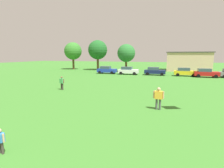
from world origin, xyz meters
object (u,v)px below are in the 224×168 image
(child_kite_flyer, at_px, (0,139))
(tree_far_right, at_px, (126,53))
(parked_car_white_1, at_px, (128,71))
(tree_center, at_px, (98,50))
(parked_car_red_4, at_px, (206,73))
(tree_far_left, at_px, (73,51))
(adult_bystander, at_px, (158,96))
(parked_car_blue_0, at_px, (107,70))
(bystander_near_trees, at_px, (62,82))
(parked_car_navy_2, at_px, (154,71))
(parked_car_yellow_3, at_px, (185,72))

(child_kite_flyer, distance_m, tree_far_right, 38.47)
(parked_car_white_1, distance_m, tree_center, 14.66)
(tree_far_right, bearing_deg, parked_car_red_4, -20.34)
(tree_far_left, xyz_separation_m, tree_center, (7.85, -0.21, 0.28))
(parked_car_white_1, bearing_deg, tree_far_left, 153.54)
(parked_car_red_4, height_order, tree_far_left, tree_far_left)
(adult_bystander, distance_m, parked_car_white_1, 25.25)
(child_kite_flyer, relative_size, parked_car_white_1, 0.26)
(parked_car_blue_0, bearing_deg, child_kite_flyer, -78.94)
(child_kite_flyer, distance_m, adult_bystander, 10.41)
(adult_bystander, xyz_separation_m, tree_far_left, (-25.93, 33.29, 4.27))
(child_kite_flyer, xyz_separation_m, parked_car_white_1, (-1.35, 32.51, 0.19))
(tree_center, bearing_deg, bystander_near_trees, -77.05)
(tree_far_left, height_order, tree_far_right, tree_far_left)
(bystander_near_trees, relative_size, tree_far_left, 0.21)
(adult_bystander, xyz_separation_m, tree_center, (-18.08, 33.08, 4.55))
(parked_car_navy_2, distance_m, tree_center, 18.94)
(parked_car_blue_0, distance_m, parked_car_red_4, 20.27)
(parked_car_blue_0, distance_m, parked_car_yellow_3, 16.65)
(bystander_near_trees, bearing_deg, tree_far_left, 134.68)
(bystander_near_trees, distance_m, parked_car_navy_2, 21.98)
(parked_car_yellow_3, xyz_separation_m, tree_far_left, (-30.00, 8.85, 4.46))
(parked_car_blue_0, height_order, parked_car_white_1, same)
(bystander_near_trees, relative_size, parked_car_yellow_3, 0.39)
(parked_car_yellow_3, relative_size, tree_far_right, 0.62)
(parked_car_white_1, distance_m, parked_car_navy_2, 5.62)
(parked_car_yellow_3, xyz_separation_m, tree_far_right, (-13.26, 5.31, 3.79))
(parked_car_navy_2, xyz_separation_m, tree_center, (-16.20, 8.61, 4.73))
(bystander_near_trees, bearing_deg, child_kite_flyer, -49.59)
(bystander_near_trees, relative_size, tree_far_right, 0.24)
(parked_car_blue_0, height_order, parked_car_red_4, same)
(parked_car_navy_2, relative_size, parked_car_yellow_3, 1.00)
(tree_far_right, bearing_deg, parked_car_blue_0, -122.90)
(bystander_near_trees, height_order, parked_car_yellow_3, parked_car_yellow_3)
(tree_far_left, bearing_deg, parked_car_yellow_3, -16.44)
(child_kite_flyer, distance_m, tree_center, 43.44)
(parked_car_navy_2, xyz_separation_m, parked_car_yellow_3, (5.96, -0.04, 0.00))
(child_kite_flyer, xyz_separation_m, bystander_near_trees, (-5.42, 13.14, 0.32))
(parked_car_white_1, bearing_deg, parked_car_yellow_3, 1.60)
(tree_center, bearing_deg, parked_car_navy_2, -27.98)
(parked_car_yellow_3, height_order, tree_far_right, tree_far_right)
(parked_car_blue_0, relative_size, tree_center, 0.52)
(tree_far_left, bearing_deg, child_kite_flyer, -64.60)
(adult_bystander, bearing_deg, child_kite_flyer, 56.37)
(parked_car_navy_2, xyz_separation_m, parked_car_red_4, (9.56, -0.98, 0.00))
(parked_car_yellow_3, distance_m, tree_center, 24.25)
(tree_far_right, bearing_deg, tree_far_left, 168.07)
(parked_car_white_1, bearing_deg, tree_far_right, 106.69)
(adult_bystander, bearing_deg, bystander_near_trees, -19.77)
(tree_far_left, bearing_deg, parked_car_white_1, -26.46)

